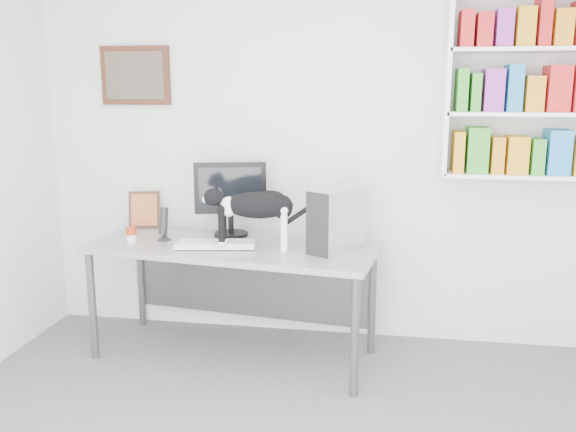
{
  "coord_description": "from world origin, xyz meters",
  "views": [
    {
      "loc": [
        0.55,
        -2.33,
        1.82
      ],
      "look_at": [
        -0.1,
        1.53,
        0.99
      ],
      "focal_mm": 38.0,
      "sensor_mm": 36.0,
      "label": 1
    }
  ],
  "objects": [
    {
      "name": "room",
      "position": [
        0.0,
        0.0,
        1.35
      ],
      "size": [
        4.01,
        4.01,
        2.7
      ],
      "color": "#5E5D63",
      "rests_on": "ground"
    },
    {
      "name": "bookshelf",
      "position": [
        1.4,
        1.85,
        1.85
      ],
      "size": [
        1.03,
        0.28,
        1.24
      ],
      "primitive_type": "cube",
      "color": "white",
      "rests_on": "room"
    },
    {
      "name": "wall_art",
      "position": [
        -1.3,
        1.97,
        1.9
      ],
      "size": [
        0.52,
        0.04,
        0.42
      ],
      "primitive_type": "cube",
      "color": "#4E2919",
      "rests_on": "room"
    },
    {
      "name": "desk",
      "position": [
        -0.47,
        1.48,
        0.4
      ],
      "size": [
        1.98,
        0.98,
        0.79
      ],
      "primitive_type": "cube",
      "rotation": [
        0.0,
        0.0,
        -0.13
      ],
      "color": "gray",
      "rests_on": "room"
    },
    {
      "name": "monitor",
      "position": [
        -0.54,
        1.72,
        1.06
      ],
      "size": [
        0.54,
        0.35,
        0.53
      ],
      "primitive_type": "cube",
      "rotation": [
        0.0,
        0.0,
        0.25
      ],
      "color": "black",
      "rests_on": "desk"
    },
    {
      "name": "keyboard",
      "position": [
        -0.56,
        1.4,
        0.81
      ],
      "size": [
        0.54,
        0.28,
        0.04
      ],
      "primitive_type": "cube",
      "rotation": [
        0.0,
        0.0,
        0.17
      ],
      "color": "beige",
      "rests_on": "desk"
    },
    {
      "name": "pc_tower",
      "position": [
        0.23,
        1.45,
        0.99
      ],
      "size": [
        0.36,
        0.44,
        0.41
      ],
      "primitive_type": "cube",
      "rotation": [
        0.0,
        0.0,
        -0.55
      ],
      "color": "#B0B1B5",
      "rests_on": "desk"
    },
    {
      "name": "speaker",
      "position": [
        -0.96,
        1.52,
        0.91
      ],
      "size": [
        0.13,
        0.13,
        0.24
      ],
      "primitive_type": "cylinder",
      "rotation": [
        0.0,
        0.0,
        -0.31
      ],
      "color": "black",
      "rests_on": "desk"
    },
    {
      "name": "leaning_print",
      "position": [
        -1.24,
        1.87,
        0.93
      ],
      "size": [
        0.24,
        0.14,
        0.28
      ],
      "primitive_type": "cube",
      "rotation": [
        0.0,
        0.0,
        0.23
      ],
      "color": "#4E2919",
      "rests_on": "desk"
    },
    {
      "name": "soup_can",
      "position": [
        -1.15,
        1.43,
        0.84
      ],
      "size": [
        0.08,
        0.08,
        0.1
      ],
      "primitive_type": "cylinder",
      "rotation": [
        0.0,
        0.0,
        -0.2
      ],
      "color": "#A92C0E",
      "rests_on": "desk"
    },
    {
      "name": "cat",
      "position": [
        -0.28,
        1.37,
        0.99
      ],
      "size": [
        0.66,
        0.25,
        0.4
      ],
      "primitive_type": null,
      "rotation": [
        0.0,
        0.0,
        0.12
      ],
      "color": "black",
      "rests_on": "desk"
    }
  ]
}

